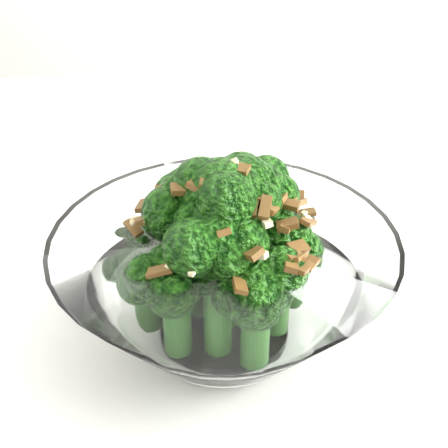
# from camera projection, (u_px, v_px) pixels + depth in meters

# --- Properties ---
(table) EXTENTS (1.39, 1.15, 0.75)m
(table) POSITION_uv_depth(u_px,v_px,m) (159.00, 267.00, 0.63)
(table) COLOR white
(table) RESTS_ON ground
(broccoli_dish) EXTENTS (0.23, 0.23, 0.14)m
(broccoli_dish) POSITION_uv_depth(u_px,v_px,m) (224.00, 274.00, 0.42)
(broccoli_dish) COLOR white
(broccoli_dish) RESTS_ON table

